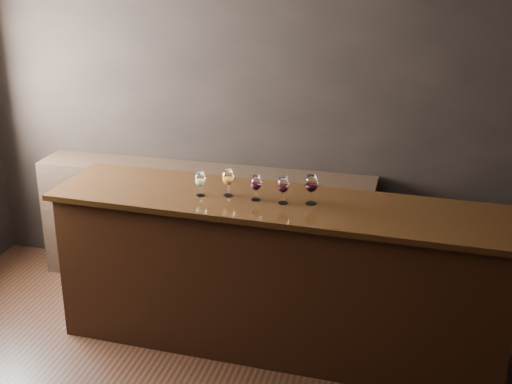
% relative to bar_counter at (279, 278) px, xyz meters
% --- Properties ---
extents(room_shell, '(5.02, 4.52, 2.81)m').
position_rel_bar_counter_xyz_m(room_shell, '(-0.60, -1.10, 1.26)').
color(room_shell, black).
rests_on(room_shell, ground).
extents(bar_counter, '(3.18, 0.81, 1.10)m').
position_rel_bar_counter_xyz_m(bar_counter, '(0.00, 0.00, 0.00)').
color(bar_counter, black).
rests_on(bar_counter, ground).
extents(bar_top, '(3.28, 0.89, 0.04)m').
position_rel_bar_counter_xyz_m(bar_top, '(0.00, 0.00, 0.57)').
color(bar_top, black).
rests_on(bar_top, bar_counter).
extents(back_bar_shelf, '(2.85, 0.40, 1.02)m').
position_rel_bar_counter_xyz_m(back_bar_shelf, '(-0.83, 0.82, -0.04)').
color(back_bar_shelf, black).
rests_on(back_bar_shelf, ground).
extents(glass_white, '(0.07, 0.07, 0.17)m').
position_rel_bar_counter_xyz_m(glass_white, '(-0.56, -0.03, 0.71)').
color(glass_white, white).
rests_on(glass_white, bar_top).
extents(glass_amber, '(0.08, 0.08, 0.19)m').
position_rel_bar_counter_xyz_m(glass_amber, '(-0.37, 0.01, 0.72)').
color(glass_amber, white).
rests_on(glass_amber, bar_top).
extents(glass_red_a, '(0.08, 0.08, 0.18)m').
position_rel_bar_counter_xyz_m(glass_red_a, '(-0.17, -0.02, 0.71)').
color(glass_red_a, white).
rests_on(glass_red_a, bar_top).
extents(glass_red_b, '(0.08, 0.08, 0.19)m').
position_rel_bar_counter_xyz_m(glass_red_b, '(0.03, -0.03, 0.72)').
color(glass_red_b, white).
rests_on(glass_red_b, bar_top).
extents(glass_red_c, '(0.09, 0.09, 0.21)m').
position_rel_bar_counter_xyz_m(glass_red_c, '(0.21, 0.01, 0.73)').
color(glass_red_c, white).
rests_on(glass_red_c, bar_top).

